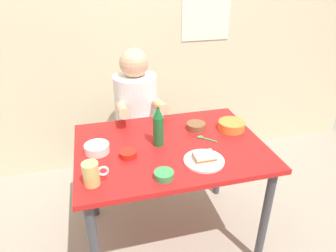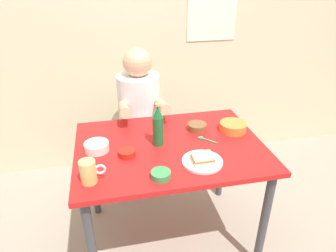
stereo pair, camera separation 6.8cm
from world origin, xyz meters
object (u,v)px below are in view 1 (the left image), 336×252
(dining_table, at_px, (170,158))
(beer_bottle, at_px, (158,127))
(plate_orange, at_px, (204,161))
(stool, at_px, (138,148))
(sandwich, at_px, (204,157))
(person_seated, at_px, (136,102))
(soup_bowl_orange, at_px, (232,125))
(beer_mug, at_px, (92,174))

(dining_table, xyz_separation_m, beer_bottle, (-0.07, 0.02, 0.21))
(dining_table, relative_size, plate_orange, 5.00)
(stool, xyz_separation_m, sandwich, (0.23, -0.85, 0.42))
(person_seated, bearing_deg, plate_orange, -74.46)
(soup_bowl_orange, bearing_deg, beer_bottle, -172.38)
(stool, bearing_deg, plate_orange, -74.65)
(stool, relative_size, beer_mug, 3.57)
(dining_table, xyz_separation_m, plate_orange, (0.13, -0.22, 0.10))
(dining_table, relative_size, beer_bottle, 4.20)
(plate_orange, xyz_separation_m, beer_bottle, (-0.20, 0.24, 0.11))
(person_seated, height_order, beer_bottle, person_seated)
(stool, relative_size, person_seated, 0.63)
(stool, height_order, beer_bottle, beer_bottle)
(stool, bearing_deg, sandwich, -74.65)
(stool, relative_size, beer_bottle, 1.72)
(plate_orange, distance_m, beer_bottle, 0.33)
(dining_table, height_order, beer_bottle, beer_bottle)
(dining_table, bearing_deg, soup_bowl_orange, 11.45)
(beer_mug, distance_m, beer_bottle, 0.48)
(beer_mug, bearing_deg, sandwich, 4.01)
(stool, distance_m, person_seated, 0.42)
(plate_orange, bearing_deg, stool, 105.35)
(sandwich, relative_size, soup_bowl_orange, 0.65)
(plate_orange, bearing_deg, soup_bowl_orange, 45.29)
(sandwich, bearing_deg, beer_bottle, 129.55)
(dining_table, height_order, beer_mug, beer_mug)
(plate_orange, distance_m, beer_mug, 0.59)
(beer_bottle, distance_m, soup_bowl_orange, 0.51)
(stool, distance_m, beer_bottle, 0.80)
(stool, distance_m, plate_orange, 0.96)
(dining_table, distance_m, person_seated, 0.64)
(person_seated, height_order, plate_orange, person_seated)
(plate_orange, xyz_separation_m, sandwich, (0.00, 0.00, 0.02))
(beer_mug, bearing_deg, soup_bowl_orange, 21.26)
(beer_mug, xyz_separation_m, beer_bottle, (0.39, 0.28, 0.06))
(stool, xyz_separation_m, beer_bottle, (0.04, -0.61, 0.51))
(person_seated, height_order, soup_bowl_orange, person_seated)
(sandwich, relative_size, beer_bottle, 0.42)
(beer_mug, bearing_deg, dining_table, 29.52)
(plate_orange, xyz_separation_m, beer_mug, (-0.59, -0.04, 0.05))
(beer_bottle, bearing_deg, person_seated, 93.44)
(person_seated, xyz_separation_m, soup_bowl_orange, (0.53, -0.53, 0.01))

